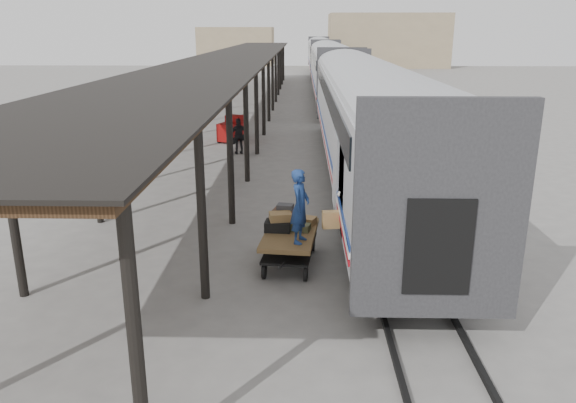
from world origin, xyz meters
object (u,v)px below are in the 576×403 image
at_px(baggage_cart, 290,240).
at_px(porter, 300,206).
at_px(luggage_tug, 232,130).
at_px(pedestrian, 239,136).

bearing_deg(baggage_cart, porter, -62.60).
xyz_separation_m(luggage_tug, pedestrian, (0.73, -3.04, 0.24)).
relative_size(baggage_cart, luggage_tug, 1.43).
height_order(luggage_tug, porter, porter).
relative_size(baggage_cart, porter, 1.42).
distance_m(porter, pedestrian, 14.10).
distance_m(luggage_tug, pedestrian, 3.14).
bearing_deg(baggage_cart, luggage_tug, 108.33).
height_order(baggage_cart, pedestrian, pedestrian).
xyz_separation_m(baggage_cart, pedestrian, (-2.70, 13.11, 0.21)).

